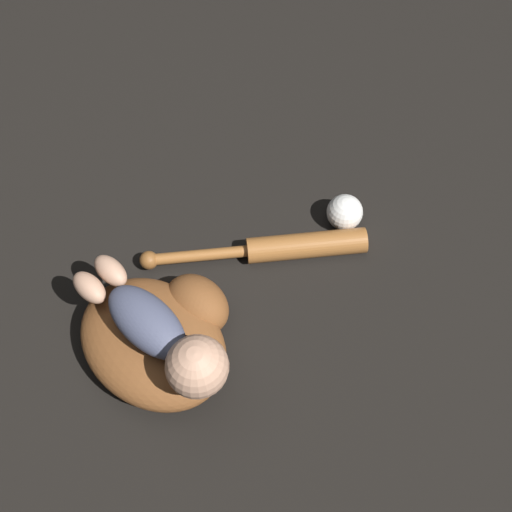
{
  "coord_description": "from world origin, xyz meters",
  "views": [
    {
      "loc": [
        0.57,
        -0.16,
        1.26
      ],
      "look_at": [
        -0.01,
        0.27,
        0.08
      ],
      "focal_mm": 50.0,
      "sensor_mm": 36.0,
      "label": 1
    }
  ],
  "objects": [
    {
      "name": "baby_figure",
      "position": [
        0.06,
        0.02,
        0.14
      ],
      "size": [
        0.36,
        0.15,
        0.11
      ],
      "color": "#4C516B",
      "rests_on": "baseball_glove"
    },
    {
      "name": "baseball",
      "position": [
        0.0,
        0.5,
        0.04
      ],
      "size": [
        0.08,
        0.08,
        0.08
      ],
      "color": "white",
      "rests_on": "ground"
    },
    {
      "name": "baseball_glove",
      "position": [
        0.01,
        0.03,
        0.05
      ],
      "size": [
        0.34,
        0.32,
        0.1
      ],
      "color": "brown",
      "rests_on": "ground"
    },
    {
      "name": "ground_plane",
      "position": [
        0.0,
        0.0,
        0.0
      ],
      "size": [
        6.0,
        6.0,
        0.0
      ],
      "primitive_type": "plane",
      "color": "black"
    },
    {
      "name": "baseball_bat",
      "position": [
        -0.01,
        0.34,
        0.03
      ],
      "size": [
        0.27,
        0.42,
        0.05
      ],
      "color": "#9E602D",
      "rests_on": "ground"
    }
  ]
}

